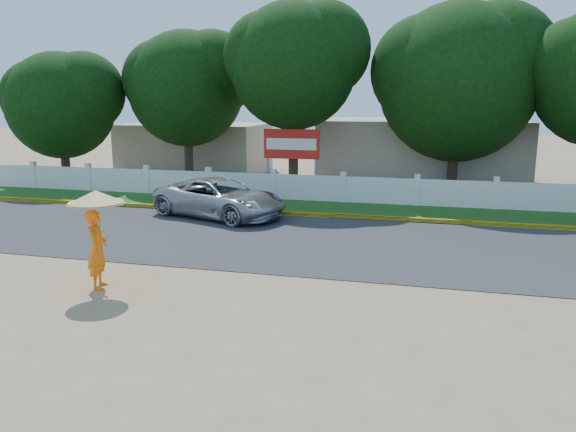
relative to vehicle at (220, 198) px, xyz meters
name	(u,v)px	position (x,y,z in m)	size (l,w,h in m)	color
ground	(266,289)	(3.91, -7.18, -0.71)	(120.00, 120.00, 0.00)	#9E8460
road	(308,241)	(3.91, -2.68, -0.70)	(60.00, 7.00, 0.02)	#38383A
grass_verge	(337,209)	(3.91, 2.57, -0.69)	(60.00, 3.50, 0.03)	#2D601E
curb	(329,216)	(3.91, 0.87, -0.63)	(40.00, 0.18, 0.16)	yellow
fence	(343,189)	(3.91, 4.02, -0.16)	(40.00, 0.10, 1.10)	silver
building_near	(422,151)	(6.91, 10.82, 0.89)	(10.00, 6.00, 3.20)	#B7AD99
building_far	(196,148)	(-6.09, 11.82, 0.69)	(8.00, 5.00, 2.80)	#B7AD99
vehicle	(220,198)	(0.00, 0.00, 0.00)	(2.34, 5.08, 1.41)	#A3A6AB
monk_with_parasol	(97,225)	(0.19, -8.04, 0.78)	(1.25, 1.25, 2.27)	orange
billboard	(291,148)	(1.42, 5.12, 1.43)	(2.50, 0.13, 2.95)	gray
tree_row	(470,83)	(8.83, 6.66, 4.20)	(39.82, 7.42, 8.47)	#473828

